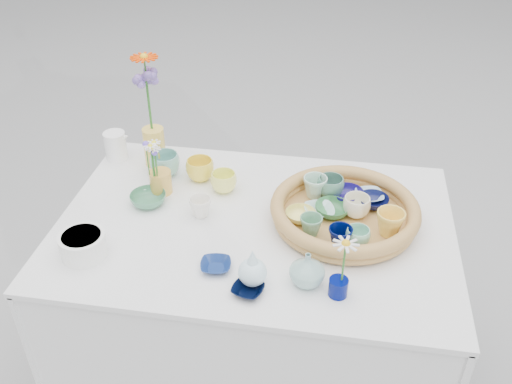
% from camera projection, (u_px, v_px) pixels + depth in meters
% --- Properties ---
extents(ground, '(80.00, 80.00, 0.00)m').
position_uv_depth(ground, '(255.00, 375.00, 2.26)').
color(ground, '#999999').
extents(display_table, '(1.26, 0.86, 0.77)m').
position_uv_depth(display_table, '(255.00, 375.00, 2.26)').
color(display_table, white).
rests_on(display_table, ground).
extents(wicker_tray, '(0.47, 0.47, 0.08)m').
position_uv_depth(wicker_tray, '(344.00, 212.00, 1.81)').
color(wicker_tray, '#A07B3C').
rests_on(wicker_tray, display_table).
extents(tray_ceramic_0, '(0.12, 0.12, 0.03)m').
position_uv_depth(tray_ceramic_0, '(347.00, 195.00, 1.89)').
color(tray_ceramic_0, navy).
rests_on(tray_ceramic_0, wicker_tray).
extents(tray_ceramic_1, '(0.12, 0.12, 0.03)m').
position_uv_depth(tray_ceramic_1, '(373.00, 201.00, 1.86)').
color(tray_ceramic_1, '#0C103C').
rests_on(tray_ceramic_1, wicker_tray).
extents(tray_ceramic_2, '(0.09, 0.09, 0.08)m').
position_uv_depth(tray_ceramic_2, '(390.00, 223.00, 1.73)').
color(tray_ceramic_2, '#FFCE51').
rests_on(tray_ceramic_2, wicker_tray).
extents(tray_ceramic_3, '(0.13, 0.13, 0.03)m').
position_uv_depth(tray_ceramic_3, '(332.00, 210.00, 1.82)').
color(tray_ceramic_3, '#367B44').
rests_on(tray_ceramic_3, wicker_tray).
extents(tray_ceramic_4, '(0.07, 0.07, 0.06)m').
position_uv_depth(tray_ceramic_4, '(311.00, 226.00, 1.73)').
color(tray_ceramic_4, '#65A079').
rests_on(tray_ceramic_4, wicker_tray).
extents(tray_ceramic_5, '(0.12, 0.12, 0.02)m').
position_uv_depth(tray_ceramic_5, '(319.00, 211.00, 1.83)').
color(tray_ceramic_5, silver).
rests_on(tray_ceramic_5, wicker_tray).
extents(tray_ceramic_6, '(0.10, 0.10, 0.08)m').
position_uv_depth(tray_ceramic_6, '(315.00, 187.00, 1.89)').
color(tray_ceramic_6, '#B5E0C6').
rests_on(tray_ceramic_6, wicker_tray).
extents(tray_ceramic_7, '(0.10, 0.10, 0.07)m').
position_uv_depth(tray_ceramic_7, '(357.00, 206.00, 1.81)').
color(tray_ceramic_7, white).
rests_on(tray_ceramic_7, wicker_tray).
extents(tray_ceramic_8, '(0.11, 0.11, 0.02)m').
position_uv_depth(tray_ceramic_8, '(369.00, 196.00, 1.90)').
color(tray_ceramic_8, '#ADD6EF').
rests_on(tray_ceramic_8, wicker_tray).
extents(tray_ceramic_9, '(0.09, 0.09, 0.07)m').
position_uv_depth(tray_ceramic_9, '(340.00, 237.00, 1.68)').
color(tray_ceramic_9, '#020A3D').
rests_on(tray_ceramic_9, wicker_tray).
extents(tray_ceramic_10, '(0.13, 0.13, 0.03)m').
position_uv_depth(tray_ceramic_10, '(301.00, 216.00, 1.80)').
color(tray_ceramic_10, '#F7E771').
rests_on(tray_ceramic_10, wicker_tray).
extents(tray_ceramic_11, '(0.10, 0.10, 0.06)m').
position_uv_depth(tray_ceramic_11, '(358.00, 237.00, 1.69)').
color(tray_ceramic_11, '#8ED8B4').
rests_on(tray_ceramic_11, wicker_tray).
extents(tray_ceramic_12, '(0.09, 0.09, 0.07)m').
position_uv_depth(tray_ceramic_12, '(330.00, 187.00, 1.90)').
color(tray_ceramic_12, slate).
rests_on(tray_ceramic_12, wicker_tray).
extents(loose_ceramic_0, '(0.13, 0.13, 0.08)m').
position_uv_depth(loose_ceramic_0, '(200.00, 170.00, 2.02)').
color(loose_ceramic_0, yellow).
rests_on(loose_ceramic_0, display_table).
extents(loose_ceramic_1, '(0.10, 0.10, 0.07)m').
position_uv_depth(loose_ceramic_1, '(224.00, 182.00, 1.96)').
color(loose_ceramic_1, '#FDFF6D').
rests_on(loose_ceramic_1, display_table).
extents(loose_ceramic_2, '(0.16, 0.16, 0.04)m').
position_uv_depth(loose_ceramic_2, '(148.00, 199.00, 1.90)').
color(loose_ceramic_2, '#43835D').
rests_on(loose_ceramic_2, display_table).
extents(loose_ceramic_3, '(0.09, 0.09, 0.07)m').
position_uv_depth(loose_ceramic_3, '(200.00, 207.00, 1.84)').
color(loose_ceramic_3, white).
rests_on(loose_ceramic_3, display_table).
extents(loose_ceramic_4, '(0.10, 0.10, 0.02)m').
position_uv_depth(loose_ceramic_4, '(216.00, 266.00, 1.64)').
color(loose_ceramic_4, navy).
rests_on(loose_ceramic_4, display_table).
extents(loose_ceramic_5, '(0.14, 0.14, 0.08)m').
position_uv_depth(loose_ceramic_5, '(165.00, 164.00, 2.04)').
color(loose_ceramic_5, '#75B3A9').
rests_on(loose_ceramic_5, display_table).
extents(loose_ceramic_6, '(0.11, 0.11, 0.02)m').
position_uv_depth(loose_ceramic_6, '(248.00, 290.00, 1.56)').
color(loose_ceramic_6, black).
rests_on(loose_ceramic_6, display_table).
extents(fluted_bowl, '(0.18, 0.18, 0.07)m').
position_uv_depth(fluted_bowl, '(83.00, 245.00, 1.68)').
color(fluted_bowl, white).
rests_on(fluted_bowl, display_table).
extents(bud_vase_paleblue, '(0.09, 0.09, 0.12)m').
position_uv_depth(bud_vase_paleblue, '(253.00, 267.00, 1.56)').
color(bud_vase_paleblue, '#CDF3FE').
rests_on(bud_vase_paleblue, display_table).
extents(bud_vase_seafoam, '(0.13, 0.13, 0.10)m').
position_uv_depth(bud_vase_seafoam, '(307.00, 269.00, 1.57)').
color(bud_vase_seafoam, '#8DB9B1').
rests_on(bud_vase_seafoam, display_table).
extents(bud_vase_cobalt, '(0.05, 0.05, 0.05)m').
position_uv_depth(bud_vase_cobalt, '(338.00, 287.00, 1.54)').
color(bud_vase_cobalt, '#000959').
rests_on(bud_vase_cobalt, display_table).
extents(single_daisy, '(0.11, 0.11, 0.14)m').
position_uv_depth(single_daisy, '(344.00, 262.00, 1.50)').
color(single_daisy, silver).
rests_on(single_daisy, bud_vase_cobalt).
extents(tall_vase_yellow, '(0.08, 0.08, 0.15)m').
position_uv_depth(tall_vase_yellow, '(155.00, 147.00, 2.08)').
color(tall_vase_yellow, '#F6C94F').
rests_on(tall_vase_yellow, display_table).
extents(gerbera, '(0.13, 0.13, 0.29)m').
position_uv_depth(gerbera, '(148.00, 94.00, 1.97)').
color(gerbera, '#F13C00').
rests_on(gerbera, tall_vase_yellow).
extents(hydrangea, '(0.09, 0.09, 0.27)m').
position_uv_depth(hydrangea, '(149.00, 104.00, 1.99)').
color(hydrangea, '#664F9A').
rests_on(hydrangea, tall_vase_yellow).
extents(white_pitcher, '(0.12, 0.09, 0.11)m').
position_uv_depth(white_pitcher, '(116.00, 146.00, 2.13)').
color(white_pitcher, white).
rests_on(white_pitcher, display_table).
extents(daisy_cup, '(0.08, 0.08, 0.08)m').
position_uv_depth(daisy_cup, '(161.00, 182.00, 1.95)').
color(daisy_cup, gold).
rests_on(daisy_cup, display_table).
extents(daisy_posy, '(0.09, 0.09, 0.14)m').
position_uv_depth(daisy_posy, '(152.00, 156.00, 1.88)').
color(daisy_posy, white).
rests_on(daisy_posy, daisy_cup).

